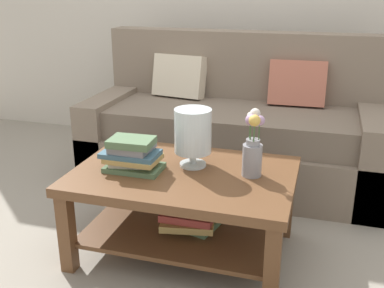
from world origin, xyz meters
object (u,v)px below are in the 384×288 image
Objects in this scene: glass_hurricane_vase at (193,132)px; flower_pitcher at (253,148)px; couch at (234,131)px; coffee_table at (184,196)px; book_stack_main at (132,155)px.

glass_hurricane_vase is 0.90× the size of flower_pitcher.
flower_pitcher is at bearing -7.11° from glass_hurricane_vase.
couch reaches higher than coffee_table.
book_stack_main is at bearing -153.78° from glass_hurricane_vase.
coffee_table is 3.30× the size of flower_pitcher.
couch is at bearing 74.71° from book_stack_main.
glass_hurricane_vase reaches higher than coffee_table.
glass_hurricane_vase reaches higher than book_stack_main.
flower_pitcher reaches higher than book_stack_main.
glass_hurricane_vase is 0.33m from flower_pitcher.
couch is 6.70× the size of glass_hurricane_vase.
couch reaches higher than glass_hurricane_vase.
couch is 1.84× the size of coffee_table.
coffee_table is 3.65× the size of glass_hurricane_vase.
couch is 1.12m from flower_pitcher.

